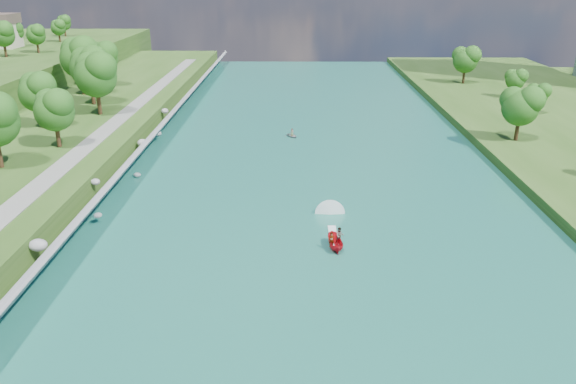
{
  "coord_description": "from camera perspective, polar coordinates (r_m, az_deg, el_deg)",
  "views": [
    {
      "loc": [
        -2.46,
        -45.0,
        26.87
      ],
      "look_at": [
        -3.17,
        17.37,
        2.5
      ],
      "focal_mm": 35.0,
      "sensor_mm": 36.0,
      "label": 1
    }
  ],
  "objects": [
    {
      "name": "ground",
      "position": [
        52.47,
        3.3,
        -9.5
      ],
      "size": [
        260.0,
        260.0,
        0.0
      ],
      "primitive_type": "plane",
      "color": "#2D5119",
      "rests_on": "ground"
    },
    {
      "name": "riprap_bank",
      "position": [
        72.74,
        -18.15,
        0.08
      ],
      "size": [
        3.79,
        236.0,
        4.05
      ],
      "color": "slate",
      "rests_on": "ground"
    },
    {
      "name": "raft",
      "position": [
        98.78,
        0.42,
        5.82
      ],
      "size": [
        3.1,
        3.38,
        1.48
      ],
      "rotation": [
        0.0,
        0.0,
        0.53
      ],
      "color": "gray",
      "rests_on": "river_water"
    },
    {
      "name": "trees_ridge",
      "position": [
        156.61,
        -25.33,
        14.32
      ],
      "size": [
        15.13,
        62.92,
        9.37
      ],
      "color": "#245416",
      "rests_on": "ridge_west"
    },
    {
      "name": "motorboat",
      "position": [
        60.55,
        4.71,
        -4.34
      ],
      "size": [
        3.6,
        18.69,
        2.12
      ],
      "rotation": [
        0.0,
        0.0,
        3.27
      ],
      "color": "red",
      "rests_on": "river_water"
    },
    {
      "name": "riverside_path",
      "position": [
        75.3,
        -22.9,
        1.56
      ],
      "size": [
        3.0,
        200.0,
        0.1
      ],
      "primitive_type": "cube",
      "color": "gray",
      "rests_on": "berm_west"
    },
    {
      "name": "river_water",
      "position": [
        70.36,
        2.61,
        -1.09
      ],
      "size": [
        55.0,
        240.0,
        0.1
      ],
      "primitive_type": "cube",
      "color": "#1A645A",
      "rests_on": "ground"
    }
  ]
}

